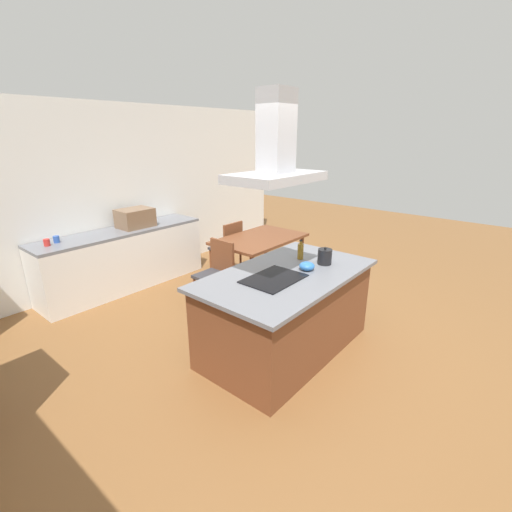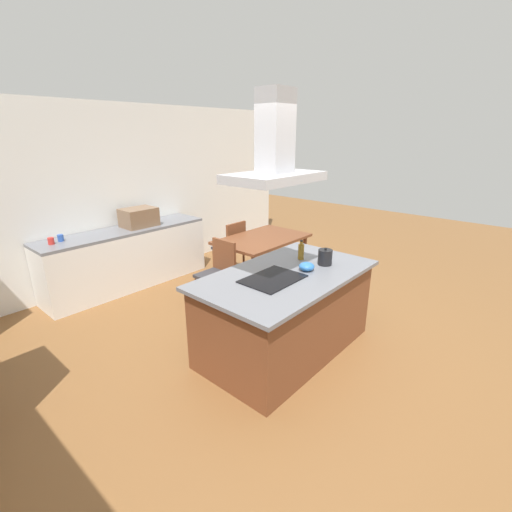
% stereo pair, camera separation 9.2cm
% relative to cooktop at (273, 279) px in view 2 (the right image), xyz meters
% --- Properties ---
extents(ground, '(16.00, 16.00, 0.00)m').
position_rel_cooktop_xyz_m(ground, '(0.23, 1.50, -0.91)').
color(ground, brown).
extents(wall_back, '(7.20, 0.10, 2.70)m').
position_rel_cooktop_xyz_m(wall_back, '(0.23, 3.25, 0.44)').
color(wall_back, white).
rests_on(wall_back, ground).
extents(kitchen_island, '(1.96, 1.13, 0.90)m').
position_rel_cooktop_xyz_m(kitchen_island, '(0.23, 0.00, -0.45)').
color(kitchen_island, brown).
rests_on(kitchen_island, ground).
extents(cooktop, '(0.60, 0.44, 0.01)m').
position_rel_cooktop_xyz_m(cooktop, '(0.00, 0.00, 0.00)').
color(cooktop, black).
rests_on(cooktop, kitchen_island).
extents(tea_kettle, '(0.21, 0.15, 0.19)m').
position_rel_cooktop_xyz_m(tea_kettle, '(0.71, -0.16, 0.08)').
color(tea_kettle, black).
rests_on(tea_kettle, kitchen_island).
extents(olive_oil_bottle, '(0.07, 0.07, 0.23)m').
position_rel_cooktop_xyz_m(olive_oil_bottle, '(0.67, 0.13, 0.09)').
color(olive_oil_bottle, olive).
rests_on(olive_oil_bottle, kitchen_island).
extents(mixing_bowl, '(0.16, 0.16, 0.09)m').
position_rel_cooktop_xyz_m(mixing_bowl, '(0.42, -0.12, 0.04)').
color(mixing_bowl, '#2D6BB7').
rests_on(mixing_bowl, kitchen_island).
extents(back_counter, '(2.51, 0.62, 0.90)m').
position_rel_cooktop_xyz_m(back_counter, '(0.04, 2.88, -0.46)').
color(back_counter, white).
rests_on(back_counter, ground).
extents(countertop_microwave, '(0.50, 0.38, 0.28)m').
position_rel_cooktop_xyz_m(countertop_microwave, '(0.30, 2.88, 0.13)').
color(countertop_microwave, brown).
rests_on(countertop_microwave, back_counter).
extents(coffee_mug_red, '(0.08, 0.08, 0.09)m').
position_rel_cooktop_xyz_m(coffee_mug_red, '(-0.98, 2.89, 0.04)').
color(coffee_mug_red, red).
rests_on(coffee_mug_red, back_counter).
extents(coffee_mug_blue, '(0.08, 0.08, 0.09)m').
position_rel_cooktop_xyz_m(coffee_mug_blue, '(-0.84, 2.94, 0.04)').
color(coffee_mug_blue, '#2D56B2').
rests_on(coffee_mug_blue, back_counter).
extents(dining_table, '(1.40, 0.90, 0.75)m').
position_rel_cooktop_xyz_m(dining_table, '(1.46, 1.38, -0.24)').
color(dining_table, brown).
rests_on(dining_table, ground).
extents(chair_at_left_end, '(0.42, 0.42, 0.89)m').
position_rel_cooktop_xyz_m(chair_at_left_end, '(0.55, 1.38, -0.40)').
color(chair_at_left_end, '#333338').
rests_on(chair_at_left_end, ground).
extents(chair_facing_back_wall, '(0.42, 0.42, 0.89)m').
position_rel_cooktop_xyz_m(chair_facing_back_wall, '(1.46, 2.04, -0.40)').
color(chair_facing_back_wall, '#333338').
rests_on(chair_facing_back_wall, ground).
extents(range_hood, '(0.90, 0.55, 0.78)m').
position_rel_cooktop_xyz_m(range_hood, '(0.00, 0.00, 1.20)').
color(range_hood, '#ADADB2').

